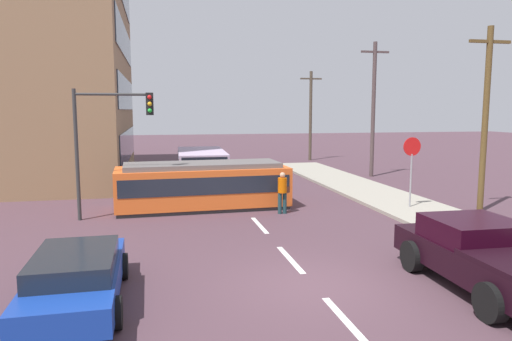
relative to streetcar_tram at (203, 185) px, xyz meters
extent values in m
plane|color=#4C343D|center=(1.70, 0.56, -1.00)|extent=(120.00, 120.00, 0.00)
cube|color=#9D9787|center=(8.50, -3.44, -0.93)|extent=(3.20, 36.00, 0.14)
cube|color=silver|center=(1.70, -11.44, -1.00)|extent=(0.16, 2.40, 0.01)
cube|color=silver|center=(1.70, -7.44, -1.00)|extent=(0.16, 2.40, 0.01)
cube|color=silver|center=(1.70, -3.44, -1.00)|extent=(0.16, 2.40, 0.01)
cube|color=silver|center=(1.70, 6.00, -1.00)|extent=(0.16, 2.40, 0.01)
cube|color=silver|center=(1.70, 12.00, -1.00)|extent=(0.16, 2.40, 0.01)
cube|color=#2D3847|center=(-3.63, 11.39, 0.92)|extent=(0.06, 14.00, 1.92)
cube|color=#2D3847|center=(-3.63, 11.39, 4.12)|extent=(0.06, 14.00, 1.92)
cube|color=#2D3847|center=(-3.63, 11.39, 7.32)|extent=(0.06, 14.00, 1.92)
cube|color=#DF5C22|center=(0.00, 0.00, -0.06)|extent=(7.21, 2.78, 1.59)
cube|color=#2D2D2D|center=(0.00, 0.00, -0.93)|extent=(7.07, 2.65, 0.15)
cube|color=#5F5A58|center=(0.00, 0.00, 0.84)|extent=(6.49, 2.37, 0.20)
cube|color=#1E232D|center=(0.00, 0.00, 0.13)|extent=(6.93, 2.80, 0.70)
cube|color=#BEA6C4|center=(0.55, 6.29, 0.11)|extent=(2.73, 5.96, 1.61)
cube|color=black|center=(0.43, 3.41, 0.35)|extent=(2.25, 0.21, 0.97)
cube|color=black|center=(0.55, 6.29, 0.40)|extent=(2.73, 5.08, 0.64)
cylinder|color=black|center=(0.47, 4.41, -0.55)|extent=(2.58, 1.00, 0.90)
cylinder|color=black|center=(0.62, 8.16, -0.55)|extent=(2.58, 1.00, 0.90)
cylinder|color=#1D3A3E|center=(2.91, -1.72, -0.58)|extent=(0.16, 0.16, 0.85)
cylinder|color=#1D3A3E|center=(3.11, -1.72, -0.58)|extent=(0.16, 0.16, 0.85)
cylinder|color=#D45805|center=(3.01, -1.72, 0.15)|extent=(0.36, 0.36, 0.60)
sphere|color=tan|center=(3.01, -1.72, 0.56)|extent=(0.22, 0.22, 0.22)
cube|color=#592E1F|center=(3.23, -1.67, -0.05)|extent=(0.22, 0.20, 0.24)
cube|color=black|center=(5.47, -10.53, -0.33)|extent=(2.10, 5.04, 0.65)
cube|color=black|center=(5.48, -9.98, 0.27)|extent=(1.94, 1.94, 0.55)
cylinder|color=black|center=(4.50, -9.01, -0.60)|extent=(0.30, 0.81, 0.80)
cylinder|color=black|center=(6.50, -9.05, -0.60)|extent=(0.30, 0.81, 0.80)
cylinder|color=black|center=(4.44, -12.01, -0.60)|extent=(0.30, 0.81, 0.80)
cube|color=#16389A|center=(-3.59, -9.43, -0.49)|extent=(1.82, 4.62, 0.55)
cube|color=black|center=(-3.59, -9.58, -0.01)|extent=(1.65, 2.55, 0.40)
cylinder|color=black|center=(-4.49, -8.07, -0.68)|extent=(0.23, 0.64, 0.64)
cylinder|color=black|center=(-2.74, -8.04, -0.68)|extent=(0.23, 0.64, 0.64)
cylinder|color=black|center=(-4.44, -10.83, -0.68)|extent=(0.23, 0.64, 0.64)
cylinder|color=black|center=(-2.69, -10.80, -0.68)|extent=(0.23, 0.64, 0.64)
cylinder|color=gray|center=(8.37, -2.15, 0.24)|extent=(0.07, 0.07, 2.20)
cylinder|color=red|center=(8.37, -2.15, 1.64)|extent=(0.76, 0.04, 0.76)
cylinder|color=#333333|center=(-4.76, -1.24, 1.45)|extent=(0.14, 0.14, 4.90)
cylinder|color=#333333|center=(-3.42, -1.24, 3.70)|extent=(2.69, 0.10, 0.10)
cube|color=black|center=(-2.07, -1.24, 3.35)|extent=(0.28, 0.24, 0.84)
sphere|color=red|center=(-2.07, -1.37, 3.60)|extent=(0.16, 0.16, 0.16)
sphere|color=gold|center=(-2.07, -1.37, 3.35)|extent=(0.16, 0.16, 0.16)
sphere|color=green|center=(-2.07, -1.37, 3.10)|extent=(0.16, 0.16, 0.16)
cylinder|color=brown|center=(11.04, -3.00, 2.69)|extent=(0.24, 0.24, 7.39)
cube|color=brown|center=(11.04, -3.00, 5.79)|extent=(1.80, 0.12, 0.12)
cylinder|color=#4D3C3C|center=(11.24, 7.45, 3.11)|extent=(0.24, 0.24, 8.21)
cube|color=#4D3C3C|center=(11.24, 7.45, 6.61)|extent=(1.80, 0.12, 0.12)
cylinder|color=#4B4032|center=(10.56, 17.48, 2.62)|extent=(0.24, 0.24, 7.24)
cube|color=#4B4032|center=(10.56, 17.48, 5.64)|extent=(1.80, 0.12, 0.12)
camera|label=1|loc=(-1.86, -19.68, 3.13)|focal=33.17mm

